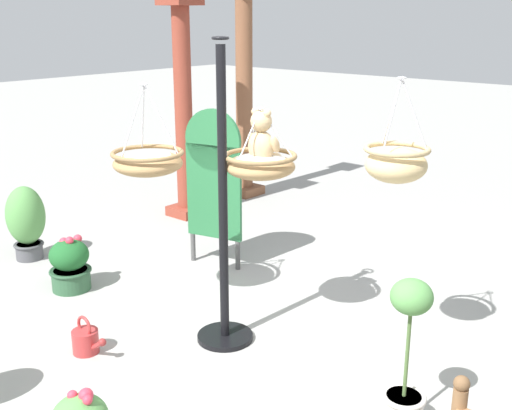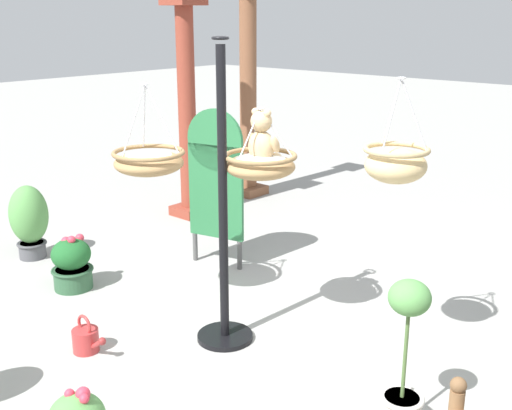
{
  "view_description": "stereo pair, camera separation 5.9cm",
  "coord_description": "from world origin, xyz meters",
  "px_view_note": "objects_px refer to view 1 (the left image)",
  "views": [
    {
      "loc": [
        2.95,
        -3.39,
        2.47
      ],
      "look_at": [
        -0.0,
        0.04,
        1.1
      ],
      "focal_mm": 44.32,
      "sensor_mm": 36.0,
      "label": 1
    },
    {
      "loc": [
        3.0,
        -3.35,
        2.47
      ],
      "look_at": [
        -0.0,
        0.04,
        1.1
      ],
      "focal_mm": 44.32,
      "sensor_mm": 36.0,
      "label": 2
    }
  ],
  "objects_px": {
    "display_sign_board": "(214,175)",
    "watering_can": "(86,340)",
    "greenhouse_pillar_left": "(244,96)",
    "potted_plant_tall_leafy": "(26,221)",
    "hanging_basket_left_high": "(148,161)",
    "potted_plant_fern_front": "(70,265)",
    "teddy_bear": "(262,140)",
    "hanging_basket_right_low": "(396,162)",
    "display_pole_central": "(224,255)",
    "potted_plant_trailing_ivy": "(407,357)",
    "hanging_basket_with_teddy": "(260,164)",
    "greenhouse_pillar_right": "(184,115)"
  },
  "relations": [
    {
      "from": "display_sign_board",
      "to": "watering_can",
      "type": "height_order",
      "value": "display_sign_board"
    },
    {
      "from": "greenhouse_pillar_left",
      "to": "potted_plant_tall_leafy",
      "type": "height_order",
      "value": "greenhouse_pillar_left"
    },
    {
      "from": "potted_plant_tall_leafy",
      "to": "display_sign_board",
      "type": "relative_size",
      "value": 0.49
    },
    {
      "from": "hanging_basket_left_high",
      "to": "potted_plant_fern_front",
      "type": "height_order",
      "value": "hanging_basket_left_high"
    },
    {
      "from": "potted_plant_fern_front",
      "to": "watering_can",
      "type": "relative_size",
      "value": 1.52
    },
    {
      "from": "teddy_bear",
      "to": "hanging_basket_right_low",
      "type": "distance_m",
      "value": 1.01
    },
    {
      "from": "display_pole_central",
      "to": "potted_plant_tall_leafy",
      "type": "height_order",
      "value": "display_pole_central"
    },
    {
      "from": "teddy_bear",
      "to": "watering_can",
      "type": "relative_size",
      "value": 1.18
    },
    {
      "from": "greenhouse_pillar_left",
      "to": "potted_plant_trailing_ivy",
      "type": "xyz_separation_m",
      "value": [
        4.27,
        -3.3,
        -0.92
      ]
    },
    {
      "from": "teddy_bear",
      "to": "hanging_basket_right_low",
      "type": "height_order",
      "value": "hanging_basket_right_low"
    },
    {
      "from": "hanging_basket_with_teddy",
      "to": "teddy_bear",
      "type": "bearing_deg",
      "value": 90.0
    },
    {
      "from": "potted_plant_tall_leafy",
      "to": "potted_plant_trailing_ivy",
      "type": "xyz_separation_m",
      "value": [
        4.33,
        0.03,
        0.05
      ]
    },
    {
      "from": "greenhouse_pillar_left",
      "to": "watering_can",
      "type": "height_order",
      "value": "greenhouse_pillar_left"
    },
    {
      "from": "hanging_basket_left_high",
      "to": "greenhouse_pillar_right",
      "type": "bearing_deg",
      "value": 130.95
    },
    {
      "from": "hanging_basket_left_high",
      "to": "greenhouse_pillar_right",
      "type": "distance_m",
      "value": 2.71
    },
    {
      "from": "teddy_bear",
      "to": "hanging_basket_left_high",
      "type": "xyz_separation_m",
      "value": [
        -0.96,
        -0.3,
        -0.25
      ]
    },
    {
      "from": "greenhouse_pillar_right",
      "to": "potted_plant_tall_leafy",
      "type": "height_order",
      "value": "greenhouse_pillar_right"
    },
    {
      "from": "potted_plant_tall_leafy",
      "to": "watering_can",
      "type": "distance_m",
      "value": 2.24
    },
    {
      "from": "potted_plant_fern_front",
      "to": "potted_plant_trailing_ivy",
      "type": "distance_m",
      "value": 3.34
    },
    {
      "from": "potted_plant_tall_leafy",
      "to": "display_sign_board",
      "type": "distance_m",
      "value": 2.04
    },
    {
      "from": "teddy_bear",
      "to": "display_sign_board",
      "type": "xyz_separation_m",
      "value": [
        -1.29,
        0.79,
        -0.63
      ]
    },
    {
      "from": "hanging_basket_with_teddy",
      "to": "greenhouse_pillar_right",
      "type": "bearing_deg",
      "value": 147.1
    },
    {
      "from": "hanging_basket_with_teddy",
      "to": "hanging_basket_left_high",
      "type": "bearing_deg",
      "value": -163.98
    },
    {
      "from": "display_pole_central",
      "to": "teddy_bear",
      "type": "bearing_deg",
      "value": 61.06
    },
    {
      "from": "teddy_bear",
      "to": "greenhouse_pillar_right",
      "type": "distance_m",
      "value": 3.26
    },
    {
      "from": "hanging_basket_left_high",
      "to": "greenhouse_pillar_left",
      "type": "distance_m",
      "value": 3.76
    },
    {
      "from": "greenhouse_pillar_right",
      "to": "hanging_basket_with_teddy",
      "type": "bearing_deg",
      "value": -32.9
    },
    {
      "from": "hanging_basket_left_high",
      "to": "greenhouse_pillar_right",
      "type": "height_order",
      "value": "greenhouse_pillar_right"
    },
    {
      "from": "greenhouse_pillar_right",
      "to": "watering_can",
      "type": "xyz_separation_m",
      "value": [
        1.94,
        -2.86,
        -1.18
      ]
    },
    {
      "from": "display_pole_central",
      "to": "potted_plant_trailing_ivy",
      "type": "distance_m",
      "value": 1.61
    },
    {
      "from": "display_sign_board",
      "to": "hanging_basket_right_low",
      "type": "bearing_deg",
      "value": -13.95
    },
    {
      "from": "hanging_basket_right_low",
      "to": "greenhouse_pillar_left",
      "type": "bearing_deg",
      "value": 144.28
    },
    {
      "from": "display_pole_central",
      "to": "hanging_basket_left_high",
      "type": "height_order",
      "value": "display_pole_central"
    },
    {
      "from": "potted_plant_tall_leafy",
      "to": "display_sign_board",
      "type": "bearing_deg",
      "value": 35.8
    },
    {
      "from": "hanging_basket_left_high",
      "to": "potted_plant_fern_front",
      "type": "xyz_separation_m",
      "value": [
        -0.93,
        -0.22,
        -1.08
      ]
    },
    {
      "from": "hanging_basket_right_low",
      "to": "potted_plant_tall_leafy",
      "type": "height_order",
      "value": "hanging_basket_right_low"
    },
    {
      "from": "potted_plant_trailing_ivy",
      "to": "display_sign_board",
      "type": "relative_size",
      "value": 0.61
    },
    {
      "from": "teddy_bear",
      "to": "watering_can",
      "type": "height_order",
      "value": "teddy_bear"
    },
    {
      "from": "greenhouse_pillar_right",
      "to": "potted_plant_tall_leafy",
      "type": "relative_size",
      "value": 3.4
    },
    {
      "from": "teddy_bear",
      "to": "potted_plant_trailing_ivy",
      "type": "height_order",
      "value": "teddy_bear"
    },
    {
      "from": "hanging_basket_with_teddy",
      "to": "hanging_basket_right_low",
      "type": "xyz_separation_m",
      "value": [
        0.99,
        0.24,
        0.12
      ]
    },
    {
      "from": "greenhouse_pillar_left",
      "to": "watering_can",
      "type": "bearing_deg",
      "value": -63.56
    },
    {
      "from": "teddy_bear",
      "to": "greenhouse_pillar_right",
      "type": "bearing_deg",
      "value": 147.42
    },
    {
      "from": "hanging_basket_with_teddy",
      "to": "watering_can",
      "type": "relative_size",
      "value": 1.57
    },
    {
      "from": "greenhouse_pillar_left",
      "to": "potted_plant_trailing_ivy",
      "type": "height_order",
      "value": "greenhouse_pillar_left"
    },
    {
      "from": "greenhouse_pillar_left",
      "to": "potted_plant_tall_leafy",
      "type": "bearing_deg",
      "value": -91.07
    },
    {
      "from": "greenhouse_pillar_right",
      "to": "watering_can",
      "type": "bearing_deg",
      "value": -55.92
    },
    {
      "from": "watering_can",
      "to": "display_sign_board",
      "type": "bearing_deg",
      "value": 104.48
    },
    {
      "from": "greenhouse_pillar_right",
      "to": "potted_plant_fern_front",
      "type": "xyz_separation_m",
      "value": [
        0.85,
        -2.27,
        -1.04
      ]
    },
    {
      "from": "display_pole_central",
      "to": "display_sign_board",
      "type": "xyz_separation_m",
      "value": [
        -1.14,
        1.06,
        0.24
      ]
    }
  ]
}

